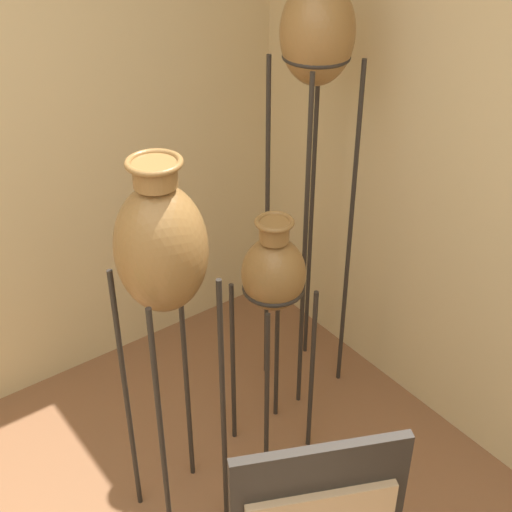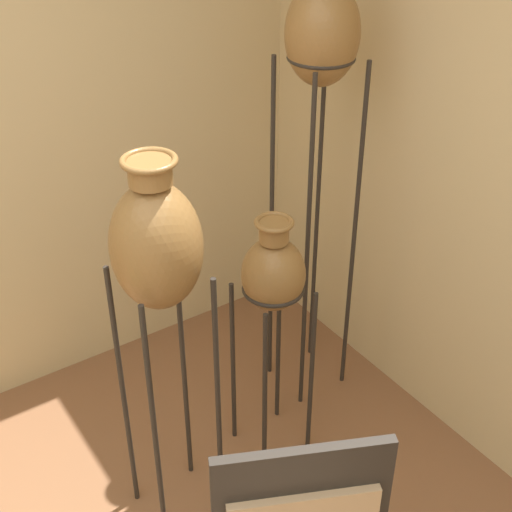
{
  "view_description": "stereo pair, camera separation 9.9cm",
  "coord_description": "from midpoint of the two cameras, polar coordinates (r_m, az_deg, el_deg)",
  "views": [
    {
      "loc": [
        -0.19,
        -0.82,
        2.44
      ],
      "look_at": [
        1.18,
        1.02,
        0.97
      ],
      "focal_mm": 50.0,
      "sensor_mm": 36.0,
      "label": 1
    },
    {
      "loc": [
        -0.11,
        -0.88,
        2.44
      ],
      "look_at": [
        1.18,
        1.02,
        0.97
      ],
      "focal_mm": 50.0,
      "sensor_mm": 36.0,
      "label": 2
    }
  ],
  "objects": [
    {
      "name": "vase_stand_short",
      "position": [
        2.75,
        2.43,
        -1.81
      ],
      "size": [
        0.26,
        0.26,
        1.15
      ],
      "color": "#28231E",
      "rests_on": "ground_plane"
    },
    {
      "name": "vase_stand_tall",
      "position": [
        2.83,
        6.32,
        16.32
      ],
      "size": [
        0.29,
        0.29,
        2.01
      ],
      "color": "#28231E",
      "rests_on": "ground_plane"
    },
    {
      "name": "vase_stand_medium",
      "position": [
        2.28,
        -6.7,
        0.35
      ],
      "size": [
        0.3,
        0.3,
        1.56
      ],
      "color": "#28231E",
      "rests_on": "ground_plane"
    }
  ]
}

